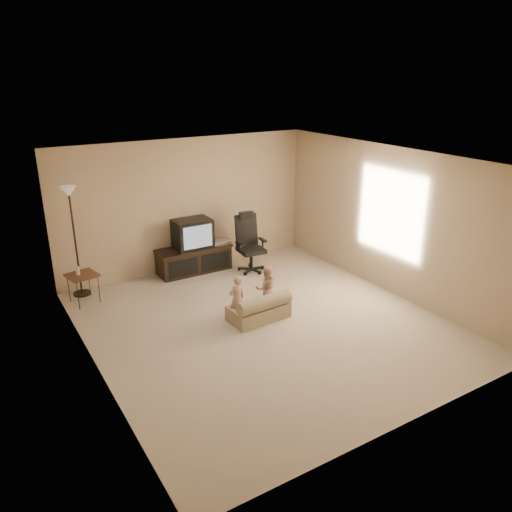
{
  "coord_description": "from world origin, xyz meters",
  "views": [
    {
      "loc": [
        -3.64,
        -5.72,
        3.66
      ],
      "look_at": [
        0.22,
        0.6,
        0.87
      ],
      "focal_mm": 35.0,
      "sensor_mm": 36.0,
      "label": 1
    }
  ],
  "objects_px": {
    "floor_lamp": "(72,217)",
    "toddler_left": "(237,299)",
    "child_sofa": "(260,309)",
    "office_chair": "(250,250)",
    "tv_stand": "(194,250)",
    "toddler_right": "(266,288)",
    "side_table": "(82,275)"
  },
  "relations": [
    {
      "from": "floor_lamp",
      "to": "toddler_right",
      "type": "relative_size",
      "value": 2.58
    },
    {
      "from": "floor_lamp",
      "to": "toddler_right",
      "type": "height_order",
      "value": "floor_lamp"
    },
    {
      "from": "child_sofa",
      "to": "tv_stand",
      "type": "bearing_deg",
      "value": 87.56
    },
    {
      "from": "tv_stand",
      "to": "toddler_left",
      "type": "height_order",
      "value": "tv_stand"
    },
    {
      "from": "tv_stand",
      "to": "floor_lamp",
      "type": "bearing_deg",
      "value": 178.71
    },
    {
      "from": "floor_lamp",
      "to": "toddler_left",
      "type": "bearing_deg",
      "value": -50.82
    },
    {
      "from": "office_chair",
      "to": "toddler_right",
      "type": "height_order",
      "value": "office_chair"
    },
    {
      "from": "side_table",
      "to": "toddler_right",
      "type": "distance_m",
      "value": 3.04
    },
    {
      "from": "tv_stand",
      "to": "toddler_right",
      "type": "xyz_separation_m",
      "value": [
        0.3,
        -2.08,
        -0.06
      ]
    },
    {
      "from": "tv_stand",
      "to": "toddler_left",
      "type": "bearing_deg",
      "value": -97.18
    },
    {
      "from": "tv_stand",
      "to": "office_chair",
      "type": "bearing_deg",
      "value": -27.7
    },
    {
      "from": "office_chair",
      "to": "child_sofa",
      "type": "distance_m",
      "value": 2.07
    },
    {
      "from": "toddler_right",
      "to": "office_chair",
      "type": "bearing_deg",
      "value": -92.68
    },
    {
      "from": "floor_lamp",
      "to": "toddler_right",
      "type": "xyz_separation_m",
      "value": [
        2.41,
        -2.14,
        -1.02
      ]
    },
    {
      "from": "floor_lamp",
      "to": "side_table",
      "type": "bearing_deg",
      "value": -95.5
    },
    {
      "from": "side_table",
      "to": "child_sofa",
      "type": "height_order",
      "value": "side_table"
    },
    {
      "from": "office_chair",
      "to": "floor_lamp",
      "type": "distance_m",
      "value": 3.25
    },
    {
      "from": "office_chair",
      "to": "side_table",
      "type": "xyz_separation_m",
      "value": [
        -3.08,
        0.21,
        0.07
      ]
    },
    {
      "from": "child_sofa",
      "to": "toddler_left",
      "type": "relative_size",
      "value": 1.27
    },
    {
      "from": "office_chair",
      "to": "floor_lamp",
      "type": "xyz_separation_m",
      "value": [
        -3.05,
        0.56,
        0.98
      ]
    },
    {
      "from": "toddler_left",
      "to": "toddler_right",
      "type": "bearing_deg",
      "value": -173.6
    },
    {
      "from": "child_sofa",
      "to": "toddler_left",
      "type": "height_order",
      "value": "toddler_left"
    },
    {
      "from": "office_chair",
      "to": "toddler_right",
      "type": "relative_size",
      "value": 1.55
    },
    {
      "from": "office_chair",
      "to": "toddler_left",
      "type": "distance_m",
      "value": 2.08
    },
    {
      "from": "tv_stand",
      "to": "office_chair",
      "type": "distance_m",
      "value": 1.06
    },
    {
      "from": "tv_stand",
      "to": "toddler_right",
      "type": "height_order",
      "value": "tv_stand"
    },
    {
      "from": "child_sofa",
      "to": "toddler_left",
      "type": "distance_m",
      "value": 0.4
    },
    {
      "from": "tv_stand",
      "to": "floor_lamp",
      "type": "xyz_separation_m",
      "value": [
        -2.11,
        0.06,
        0.96
      ]
    },
    {
      "from": "floor_lamp",
      "to": "child_sofa",
      "type": "bearing_deg",
      "value": -48.4
    },
    {
      "from": "floor_lamp",
      "to": "child_sofa",
      "type": "relative_size",
      "value": 2.01
    },
    {
      "from": "office_chair",
      "to": "floor_lamp",
      "type": "height_order",
      "value": "floor_lamp"
    },
    {
      "from": "office_chair",
      "to": "toddler_right",
      "type": "xyz_separation_m",
      "value": [
        -0.63,
        -1.59,
        -0.04
      ]
    }
  ]
}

